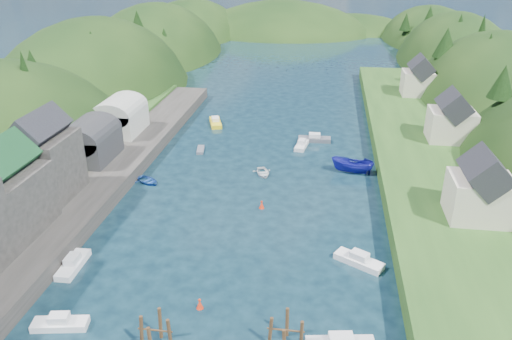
% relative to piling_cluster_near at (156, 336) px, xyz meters
% --- Properties ---
extents(ground, '(600.00, 600.00, 0.00)m').
position_rel_piling_cluster_near_xyz_m(ground, '(4.39, 51.11, -1.33)').
color(ground, black).
rests_on(ground, ground).
extents(hillside_left, '(44.00, 245.56, 52.00)m').
position_rel_piling_cluster_near_xyz_m(hillside_left, '(-40.61, 76.11, -9.36)').
color(hillside_left, black).
rests_on(hillside_left, ground).
extents(hillside_right, '(36.00, 245.56, 48.00)m').
position_rel_piling_cluster_near_xyz_m(hillside_right, '(49.39, 76.11, -8.74)').
color(hillside_right, black).
rests_on(hillside_right, ground).
extents(far_hills, '(103.00, 68.00, 44.00)m').
position_rel_piling_cluster_near_xyz_m(far_hills, '(5.60, 175.11, -12.13)').
color(far_hills, black).
rests_on(far_hills, ground).
extents(hill_trees, '(92.25, 149.56, 12.19)m').
position_rel_piling_cluster_near_xyz_m(hill_trees, '(4.59, 67.15, 9.73)').
color(hill_trees, black).
rests_on(hill_trees, ground).
extents(quay_left, '(12.00, 110.00, 2.00)m').
position_rel_piling_cluster_near_xyz_m(quay_left, '(-19.61, 21.11, -0.33)').
color(quay_left, '#2D2B28').
rests_on(quay_left, ground).
extents(terrace_left_grass, '(12.00, 110.00, 2.50)m').
position_rel_piling_cluster_near_xyz_m(terrace_left_grass, '(-26.61, 21.11, -0.08)').
color(terrace_left_grass, '#234719').
rests_on(terrace_left_grass, ground).
extents(boat_sheds, '(7.00, 21.00, 7.50)m').
position_rel_piling_cluster_near_xyz_m(boat_sheds, '(-21.61, 40.11, 3.94)').
color(boat_sheds, '#2D2D30').
rests_on(boat_sheds, quay_left).
extents(terrace_right, '(16.00, 120.00, 2.40)m').
position_rel_piling_cluster_near_xyz_m(terrace_right, '(29.39, 41.11, -0.13)').
color(terrace_right, '#234719').
rests_on(terrace_right, ground).
extents(right_bank_cottages, '(9.00, 59.24, 8.41)m').
position_rel_piling_cluster_near_xyz_m(right_bank_cottages, '(32.39, 49.44, 4.51)').
color(right_bank_cottages, beige).
rests_on(right_bank_cottages, terrace_right).
extents(piling_cluster_near, '(3.01, 2.83, 3.80)m').
position_rel_piling_cluster_near_xyz_m(piling_cluster_near, '(0.00, 0.00, 0.00)').
color(piling_cluster_near, '#382314').
rests_on(piling_cluster_near, ground).
extents(piling_cluster_far, '(3.21, 2.99, 3.46)m').
position_rel_piling_cluster_near_xyz_m(piling_cluster_far, '(10.91, 1.82, -0.17)').
color(piling_cluster_far, '#382314').
rests_on(piling_cluster_far, ground).
extents(channel_buoy_near, '(0.70, 0.70, 1.10)m').
position_rel_piling_cluster_near_xyz_m(channel_buoy_near, '(2.41, 5.50, -0.85)').
color(channel_buoy_near, red).
rests_on(channel_buoy_near, ground).
extents(channel_buoy_far, '(0.70, 0.70, 1.10)m').
position_rel_piling_cluster_near_xyz_m(channel_buoy_far, '(5.60, 25.93, -0.85)').
color(channel_buoy_far, red).
rests_on(channel_buoy_far, ground).
extents(moored_boats, '(35.29, 78.18, 2.46)m').
position_rel_piling_cluster_near_xyz_m(moored_boats, '(4.93, 21.72, -0.66)').
color(moored_boats, white).
rests_on(moored_boats, ground).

